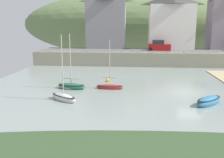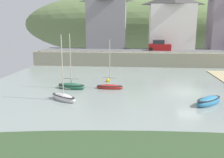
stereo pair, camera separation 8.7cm
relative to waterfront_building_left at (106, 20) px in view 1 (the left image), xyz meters
The scene contains 11 objects.
quay_seawall 15.73m from the waterfront_building_left, 32.66° to the right, with size 48.00×9.40×2.40m.
hillside_backdrop 31.75m from the waterfront_building_left, 70.92° to the left, with size 80.00×44.00×20.72m.
waterfront_building_left is the anchor object (origin of this frame).
waterfront_building_centre 13.02m from the waterfront_building_left, ahead, with size 8.89×5.50×10.66m.
church_with_spire 23.34m from the waterfront_building_left, ahead, with size 3.00×3.00×15.85m.
sailboat_white_hull 25.91m from the waterfront_building_left, 82.60° to the right, with size 3.05×1.07×5.61m.
dinghy_open_wooden 30.40m from the waterfront_building_left, 91.39° to the right, with size 3.13×2.51×6.36m.
sailboat_far_left 26.10m from the waterfront_building_left, 92.59° to the right, with size 3.34×1.66×6.31m.
sailboat_blue_trim 32.91m from the waterfront_building_left, 66.71° to the right, with size 3.22×3.13×0.98m.
parked_car_near_slipway 12.29m from the waterfront_building_left, 23.40° to the right, with size 4.22×2.02×1.95m.
mooring_buoy 22.62m from the waterfront_building_left, 82.85° to the right, with size 0.53×0.53×0.53m.
Camera 1 is at (-6.07, -26.38, 7.00)m, focal length 39.93 mm.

